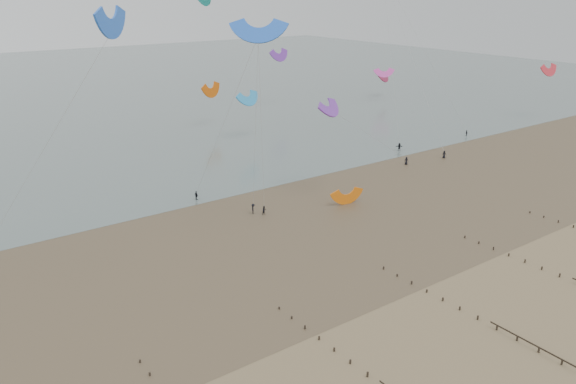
% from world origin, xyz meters
% --- Properties ---
extents(ground, '(500.00, 500.00, 0.00)m').
position_xyz_m(ground, '(0.00, 0.00, 0.00)').
color(ground, brown).
rests_on(ground, ground).
extents(sea_and_shore, '(500.00, 665.00, 0.03)m').
position_xyz_m(sea_and_shore, '(-4.08, 34.40, 0.01)').
color(sea_and_shore, '#475654').
rests_on(sea_and_shore, ground).
extents(kitesurfers, '(147.55, 16.46, 1.90)m').
position_xyz_m(kitesurfers, '(25.67, 47.55, 0.89)').
color(kitesurfers, black).
rests_on(kitesurfers, ground).
extents(grounded_kite, '(6.39, 5.36, 3.15)m').
position_xyz_m(grounded_kite, '(16.67, 34.25, 0.00)').
color(grounded_kite, orange).
rests_on(grounded_kite, ground).
extents(kites_airborne, '(233.37, 120.12, 41.46)m').
position_xyz_m(kites_airborne, '(-13.96, 92.06, 19.96)').
color(kites_airborne, '#109D2F').
rests_on(kites_airborne, ground).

